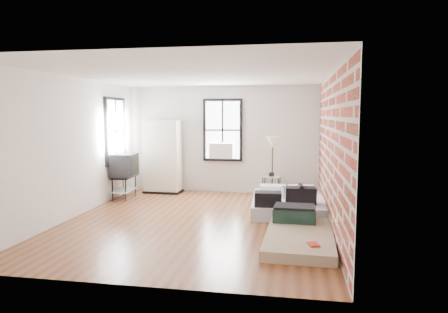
% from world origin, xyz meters
% --- Properties ---
extents(ground, '(6.00, 6.00, 0.00)m').
position_xyz_m(ground, '(0.00, 0.00, 0.00)').
color(ground, '#5A2D17').
rests_on(ground, ground).
extents(room_shell, '(5.02, 6.02, 2.80)m').
position_xyz_m(room_shell, '(0.23, 0.36, 1.74)').
color(room_shell, silver).
rests_on(room_shell, ground).
extents(mattress_main, '(1.64, 2.15, 0.66)m').
position_xyz_m(mattress_main, '(1.75, 1.14, 0.18)').
color(mattress_main, white).
rests_on(mattress_main, ground).
extents(mattress_bare, '(1.14, 2.06, 0.44)m').
position_xyz_m(mattress_bare, '(1.93, -0.82, 0.13)').
color(mattress_bare, tan).
rests_on(mattress_bare, ground).
extents(wardrobe, '(0.97, 0.56, 1.91)m').
position_xyz_m(wardrobe, '(-1.55, 2.65, 0.95)').
color(wardrobe, black).
rests_on(wardrobe, ground).
extents(side_table, '(0.48, 0.40, 0.59)m').
position_xyz_m(side_table, '(1.30, 2.72, 0.39)').
color(side_table, black).
rests_on(side_table, ground).
extents(floor_lamp, '(0.32, 0.32, 1.50)m').
position_xyz_m(floor_lamp, '(1.33, 2.65, 1.28)').
color(floor_lamp, black).
rests_on(floor_lamp, ground).
extents(tv_stand, '(0.57, 0.80, 1.11)m').
position_xyz_m(tv_stand, '(-2.21, 1.70, 0.80)').
color(tv_stand, black).
rests_on(tv_stand, ground).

